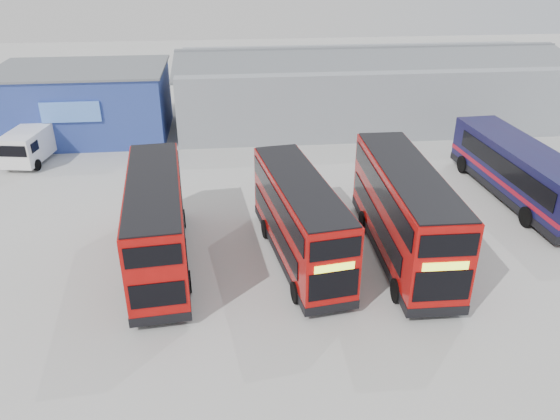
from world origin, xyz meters
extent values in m
plane|color=#A1A19C|center=(0.00, 0.00, 0.00)|extent=(120.00, 120.00, 0.00)
cube|color=navy|center=(-14.00, 18.00, 2.50)|extent=(12.00, 8.00, 5.00)
cube|color=slate|center=(-14.00, 18.00, 5.05)|extent=(12.30, 8.30, 0.15)
cube|color=#558DF2|center=(-14.00, 13.90, 3.00)|extent=(3.96, 0.15, 1.40)
cube|color=gray|center=(8.00, 20.00, 2.50)|extent=(30.00, 12.00, 5.00)
cube|color=slate|center=(8.00, 17.20, 5.25)|extent=(30.50, 6.33, 1.29)
cube|color=slate|center=(8.00, 22.80, 5.25)|extent=(30.50, 6.33, 1.29)
cube|color=#AE0C09|center=(-6.84, -1.23, 2.23)|extent=(3.25, 10.02, 3.80)
cube|color=black|center=(-6.84, -1.23, 0.52)|extent=(3.29, 10.06, 0.42)
cube|color=black|center=(-5.62, -1.50, 1.78)|extent=(0.83, 8.31, 0.89)
cube|color=black|center=(-7.99, -1.72, 1.78)|extent=(0.83, 8.31, 0.89)
cube|color=black|center=(-5.66, -1.12, 3.38)|extent=(0.91, 9.25, 0.89)
cube|color=black|center=(-8.03, -1.35, 3.38)|extent=(0.91, 9.25, 0.89)
cube|color=black|center=(-7.30, 3.69, 1.69)|extent=(2.11, 0.24, 1.27)
cube|color=black|center=(-7.30, 3.69, 3.38)|extent=(2.11, 0.24, 0.89)
cube|color=#C4E430|center=(-7.30, 3.70, 2.53)|extent=(1.68, 0.19, 0.33)
cube|color=black|center=(-6.38, -6.15, 1.69)|extent=(2.06, 0.24, 1.03)
cube|color=black|center=(-6.38, -6.15, 3.38)|extent=(2.06, 0.24, 0.84)
cube|color=black|center=(-6.84, -1.23, 4.14)|extent=(3.10, 9.87, 0.09)
cylinder|color=black|center=(-6.04, 2.28, 0.49)|extent=(0.39, 1.00, 0.98)
cylinder|color=black|center=(-8.28, 2.07, 0.49)|extent=(0.39, 1.00, 0.98)
cylinder|color=black|center=(-5.49, -3.60, 0.49)|extent=(0.39, 1.00, 0.98)
cylinder|color=black|center=(-7.73, -3.81, 0.49)|extent=(0.39, 1.00, 0.98)
cube|color=#AE0C09|center=(-0.38, -1.42, 2.13)|extent=(3.60, 9.65, 3.63)
cube|color=black|center=(-0.38, -1.42, 0.49)|extent=(3.64, 9.69, 0.40)
cube|color=black|center=(-1.56, -1.23, 1.70)|extent=(1.22, 7.91, 0.85)
cube|color=black|center=(0.69, -0.89, 1.70)|extent=(1.22, 7.91, 0.85)
cube|color=black|center=(-1.51, -1.58, 3.23)|extent=(1.35, 8.79, 0.85)
cube|color=black|center=(0.74, -1.25, 3.23)|extent=(1.35, 8.79, 0.85)
cube|color=black|center=(0.31, -6.09, 1.61)|extent=(2.00, 0.34, 1.21)
cube|color=black|center=(0.31, -6.09, 3.23)|extent=(2.00, 0.34, 0.85)
cube|color=#C4E430|center=(0.31, -6.10, 2.42)|extent=(1.60, 0.27, 0.31)
cube|color=black|center=(-1.08, 3.26, 1.61)|extent=(1.96, 0.33, 0.99)
cube|color=black|center=(-1.08, 3.26, 3.23)|extent=(1.96, 0.33, 0.81)
cube|color=black|center=(-0.38, -1.42, 3.97)|extent=(3.45, 9.49, 0.09)
cylinder|color=black|center=(-0.97, -4.81, 0.47)|extent=(0.42, 0.97, 0.93)
cylinder|color=black|center=(1.16, -4.50, 0.47)|extent=(0.42, 0.97, 0.93)
cylinder|color=black|center=(-1.80, 0.78, 0.47)|extent=(0.42, 0.97, 0.93)
cylinder|color=black|center=(0.33, 1.09, 0.47)|extent=(0.42, 0.97, 0.93)
cube|color=#AE0C09|center=(4.45, -1.59, 2.35)|extent=(2.65, 10.41, 4.00)
cube|color=black|center=(4.45, -1.59, 0.54)|extent=(2.69, 10.45, 0.44)
cube|color=black|center=(3.20, -1.18, 1.88)|extent=(0.20, 8.79, 0.94)
cube|color=black|center=(5.71, -1.22, 1.88)|extent=(0.20, 8.79, 0.94)
cube|color=black|center=(3.19, -1.57, 3.56)|extent=(0.22, 9.78, 0.94)
cube|color=black|center=(5.70, -1.61, 3.56)|extent=(0.22, 9.78, 0.94)
cube|color=black|center=(4.36, -6.80, 1.78)|extent=(2.22, 0.09, 1.33)
cube|color=black|center=(4.36, -6.80, 3.56)|extent=(2.22, 0.09, 0.94)
cube|color=#C4E430|center=(4.36, -6.81, 2.67)|extent=(1.78, 0.07, 0.35)
cube|color=black|center=(4.54, 3.61, 1.78)|extent=(2.17, 0.09, 1.09)
cube|color=black|center=(4.54, 3.61, 3.56)|extent=(2.17, 0.09, 0.89)
cube|color=black|center=(4.45, -1.59, 4.37)|extent=(2.50, 10.26, 0.10)
cylinder|color=black|center=(3.20, -5.18, 0.51)|extent=(0.33, 1.03, 1.03)
cylinder|color=black|center=(5.57, -5.22, 0.51)|extent=(0.33, 1.03, 1.03)
cylinder|color=black|center=(3.31, 1.05, 0.51)|extent=(0.33, 1.03, 1.03)
cylinder|color=black|center=(5.68, 1.01, 0.51)|extent=(0.33, 1.03, 1.03)
cube|color=#0D1039|center=(12.98, 3.88, 1.77)|extent=(3.28, 11.76, 2.80)
cube|color=black|center=(12.98, 3.88, 0.56)|extent=(3.32, 11.81, 0.42)
cube|color=maroon|center=(12.98, 3.88, 1.27)|extent=(3.31, 11.80, 0.26)
cube|color=black|center=(14.34, 3.63, 2.22)|extent=(0.59, 9.72, 1.00)
cube|color=black|center=(11.66, 3.49, 2.22)|extent=(0.59, 9.72, 1.00)
cube|color=black|center=(12.66, 9.71, 1.96)|extent=(2.38, 0.18, 1.38)
cylinder|color=black|center=(14.02, 8.06, 0.55)|extent=(0.40, 1.12, 1.10)
cylinder|color=black|center=(11.49, 7.93, 0.55)|extent=(0.40, 1.12, 1.10)
cylinder|color=black|center=(11.89, 0.53, 0.55)|extent=(0.40, 1.12, 1.10)
cube|color=white|center=(-16.59, 12.96, 1.28)|extent=(2.87, 5.40, 1.95)
cube|color=black|center=(-17.02, 10.41, 1.59)|extent=(1.83, 0.35, 0.72)
cube|color=black|center=(-17.90, 11.52, 1.59)|extent=(0.20, 0.92, 0.62)
cube|color=black|center=(-15.83, 11.17, 1.59)|extent=(0.20, 0.92, 0.62)
cylinder|color=black|center=(-17.85, 11.40, 0.37)|extent=(0.36, 0.77, 0.74)
cylinder|color=black|center=(-15.91, 11.08, 0.37)|extent=(0.36, 0.77, 0.74)
cylinder|color=black|center=(-17.28, 14.85, 0.37)|extent=(0.36, 0.77, 0.74)
cylinder|color=black|center=(-15.33, 14.53, 0.37)|extent=(0.36, 0.77, 0.74)
camera|label=1|loc=(-3.53, -23.27, 13.69)|focal=35.00mm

